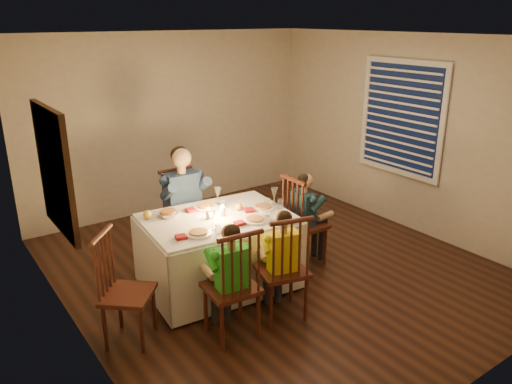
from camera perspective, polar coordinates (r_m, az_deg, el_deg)
ground at (r=5.95m, az=1.98°, el=-8.52°), size 5.00×5.00×0.00m
wall_left at (r=4.51m, az=-21.12°, el=-1.17°), size 0.02×5.00×2.60m
wall_right at (r=7.03m, az=16.93°, el=6.38°), size 0.02×5.00×2.60m
wall_back at (r=7.54m, az=-9.65°, el=7.79°), size 4.50×0.02×2.60m
ceiling at (r=5.26m, az=2.32°, el=17.39°), size 5.00×5.00×0.00m
dining_table at (r=5.33m, az=-4.34°, el=-5.16°), size 1.64×1.26×0.77m
chair_adult at (r=6.22m, az=-7.93°, el=-7.39°), size 0.46×0.44×1.10m
chair_near_left at (r=4.83m, az=-2.75°, el=-15.86°), size 0.49×0.47×1.10m
chair_near_right at (r=5.10m, az=2.88°, el=-13.73°), size 0.54×0.53×1.10m
chair_end at (r=6.08m, az=5.43°, el=-7.93°), size 0.44×0.46×1.10m
chair_extra at (r=4.89m, az=-13.95°, el=-16.00°), size 0.60×0.60×1.06m
adult at (r=6.22m, az=-7.93°, el=-7.39°), size 0.55×0.51×1.39m
child_green at (r=4.83m, az=-2.75°, el=-15.86°), size 0.41×0.38×1.11m
child_yellow at (r=5.10m, az=2.88°, el=-13.73°), size 0.45×0.43×1.11m
child_teal at (r=6.08m, az=5.43°, el=-7.93°), size 0.35×0.38×1.11m
setting_adult at (r=5.48m, az=-5.73°, el=-1.76°), size 0.28×0.28×0.02m
setting_green at (r=4.84m, az=-6.59°, el=-4.74°), size 0.28×0.28×0.02m
setting_yellow at (r=5.12m, az=-0.11°, el=-3.23°), size 0.28×0.28×0.02m
setting_teal at (r=5.45m, az=0.85°, el=-1.79°), size 0.28×0.28×0.02m
candle_left at (r=5.18m, az=-5.45°, el=-2.57°), size 0.06×0.06×0.10m
candle_right at (r=5.24m, az=-3.84°, el=-2.24°), size 0.06×0.06×0.10m
squash at (r=5.28m, az=-12.30°, el=-2.55°), size 0.09×0.09×0.09m
orange_fruit at (r=5.38m, az=-1.99°, el=-1.73°), size 0.08×0.08×0.08m
serving_bowl at (r=5.30m, az=-9.98°, el=-2.53°), size 0.25×0.25×0.05m
wall_mirror at (r=4.74m, az=-22.00°, el=2.23°), size 0.06×0.95×1.15m
window_blinds at (r=7.01m, az=16.22°, el=8.10°), size 0.07×1.34×1.54m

